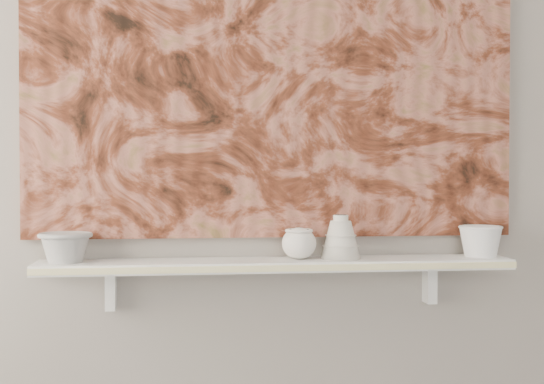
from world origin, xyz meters
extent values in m
plane|color=gray|center=(0.00, 1.60, 1.35)|extent=(3.60, 0.00, 3.60)
cube|color=silver|center=(0.00, 1.51, 0.92)|extent=(1.40, 0.18, 0.03)
cube|color=beige|center=(0.00, 1.41, 0.92)|extent=(1.40, 0.01, 0.02)
cube|color=silver|center=(-0.49, 1.57, 0.84)|extent=(0.03, 0.06, 0.12)
cube|color=silver|center=(0.49, 1.57, 0.84)|extent=(0.03, 0.06, 0.12)
cube|color=#612B18|center=(0.00, 1.59, 1.54)|extent=(1.50, 0.02, 1.10)
cube|color=black|center=(0.45, 1.57, 1.23)|extent=(0.09, 0.00, 0.08)
camera|label=1|loc=(-0.29, -0.71, 1.18)|focal=50.00mm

